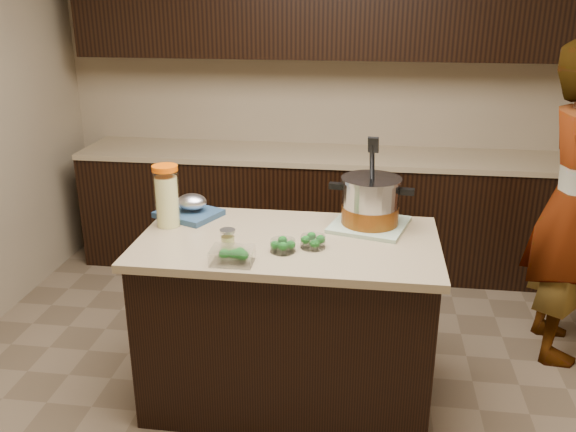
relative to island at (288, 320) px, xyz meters
name	(u,v)px	position (x,y,z in m)	size (l,w,h in m)	color
ground_plane	(288,394)	(0.00, 0.00, -0.45)	(4.00, 4.00, 0.00)	brown
room_shell	(288,68)	(0.00, 0.00, 1.26)	(4.04, 4.04, 2.72)	tan
back_cabinets	(320,146)	(0.00, 1.74, 0.49)	(3.60, 0.63, 2.33)	black
island	(288,320)	(0.00, 0.00, 0.00)	(1.46, 0.81, 0.90)	black
dish_towel	(369,225)	(0.39, 0.23, 0.46)	(0.36, 0.36, 0.02)	#639364
stock_pot	(370,204)	(0.39, 0.22, 0.57)	(0.43, 0.34, 0.43)	#B7B7BC
lemonade_pitcher	(167,198)	(-0.63, 0.10, 0.59)	(0.17, 0.17, 0.31)	#EAE88F
mason_jar	(228,241)	(-0.25, -0.19, 0.50)	(0.08, 0.08, 0.12)	#EAE88F
broccoli_tub_left	(283,246)	(0.00, -0.15, 0.47)	(0.13, 0.13, 0.06)	silver
broccoli_tub_right	(313,242)	(0.13, -0.08, 0.47)	(0.12, 0.12, 0.06)	silver
broccoli_tub_rect	(232,256)	(-0.21, -0.31, 0.48)	(0.19, 0.14, 0.07)	silver
blue_tray	(190,209)	(-0.56, 0.25, 0.49)	(0.38, 0.35, 0.12)	navy
person	(573,206)	(1.51, 0.68, 0.45)	(0.66, 0.43, 1.81)	gray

